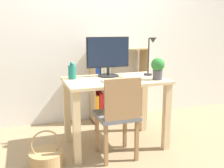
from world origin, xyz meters
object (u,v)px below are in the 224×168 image
object	(u,v)px
potted_plant	(158,67)
bookshelf	(108,87)
desk_lamp	(151,53)
basket	(46,158)
vase	(72,72)
keyboard	(117,80)
chair	(118,114)
monitor	(108,55)

from	to	relation	value
potted_plant	bookshelf	size ratio (longest dim) A/B	0.23
desk_lamp	basket	world-z (taller)	desk_lamp
bookshelf	basket	distance (m)	1.49
potted_plant	vase	bearing A→B (deg)	159.11
basket	vase	bearing A→B (deg)	48.23
keyboard	potted_plant	size ratio (longest dim) A/B	1.42
keyboard	chair	xyz separation A→B (m)	(-0.07, -0.21, -0.30)
keyboard	potted_plant	distance (m)	0.46
desk_lamp	chair	world-z (taller)	desk_lamp
keyboard	basket	bearing A→B (deg)	-171.10
desk_lamp	monitor	bearing A→B (deg)	163.05
vase	desk_lamp	distance (m)	0.92
vase	desk_lamp	size ratio (longest dim) A/B	0.43
monitor	potted_plant	bearing A→B (deg)	-39.22
bookshelf	monitor	bearing A→B (deg)	-107.83
potted_plant	basket	xyz separation A→B (m)	(-1.22, -0.06, -0.82)
monitor	bookshelf	xyz separation A→B (m)	(0.20, 0.63, -0.53)
desk_lamp	bookshelf	distance (m)	0.99
bookshelf	keyboard	bearing A→B (deg)	-101.86
chair	basket	size ratio (longest dim) A/B	2.34
monitor	chair	xyz separation A→B (m)	(-0.06, -0.51, -0.54)
monitor	basket	xyz separation A→B (m)	(-0.77, -0.42, -0.94)
keyboard	desk_lamp	distance (m)	0.56
potted_plant	chair	bearing A→B (deg)	-164.01
desk_lamp	chair	size ratio (longest dim) A/B	0.51
monitor	keyboard	bearing A→B (deg)	-88.72
vase	chair	bearing A→B (deg)	-52.55
vase	chair	distance (m)	0.71
keyboard	potted_plant	world-z (taller)	potted_plant
vase	bookshelf	xyz separation A→B (m)	(0.63, 0.66, -0.36)
potted_plant	monitor	bearing A→B (deg)	140.78
bookshelf	basket	xyz separation A→B (m)	(-0.98, -1.05, -0.41)
keyboard	potted_plant	bearing A→B (deg)	-8.10
desk_lamp	potted_plant	xyz separation A→B (m)	(-0.02, -0.22, -0.14)
desk_lamp	bookshelf	bearing A→B (deg)	109.21
basket	monitor	bearing A→B (deg)	28.67
keyboard	chair	size ratio (longest dim) A/B	0.39
keyboard	desk_lamp	bearing A→B (deg)	18.82
monitor	keyboard	size ratio (longest dim) A/B	1.49
desk_lamp	bookshelf	size ratio (longest dim) A/B	0.43
keyboard	bookshelf	xyz separation A→B (m)	(0.19, 0.93, -0.29)
keyboard	basket	xyz separation A→B (m)	(-0.78, -0.12, -0.70)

